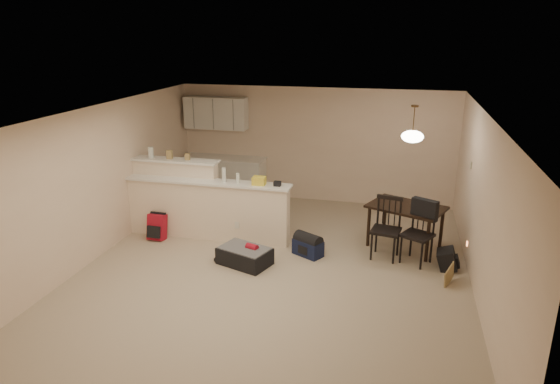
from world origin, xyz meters
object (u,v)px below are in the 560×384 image
(dining_chair_far, at_px, (417,234))
(suitcase, at_px, (245,256))
(pendant_lamp, at_px, (412,136))
(red_backpack, at_px, (157,227))
(dining_table, at_px, (406,211))
(dining_chair_near, at_px, (386,229))
(black_daypack, at_px, (447,259))
(navy_duffel, at_px, (308,248))

(dining_chair_far, relative_size, suitcase, 1.27)
(pendant_lamp, xyz_separation_m, red_backpack, (-4.38, -0.70, -1.76))
(dining_table, distance_m, pendant_lamp, 1.32)
(dining_chair_near, bearing_deg, black_daypack, -0.41)
(dining_chair_far, height_order, suitcase, dining_chair_far)
(suitcase, relative_size, red_backpack, 1.74)
(dining_chair_far, bearing_deg, navy_duffel, -147.66)
(dining_table, distance_m, dining_chair_near, 0.63)
(pendant_lamp, bearing_deg, navy_duffel, -155.19)
(red_backpack, xyz_separation_m, navy_duffel, (2.80, -0.03, -0.10))
(dining_table, xyz_separation_m, pendant_lamp, (0.00, 0.00, 1.32))
(dining_chair_far, xyz_separation_m, black_daypack, (0.49, -0.11, -0.36))
(dining_table, relative_size, dining_chair_far, 1.41)
(pendant_lamp, distance_m, red_backpack, 4.77)
(dining_table, relative_size, navy_duffel, 2.91)
(red_backpack, relative_size, navy_duffel, 0.94)
(navy_duffel, bearing_deg, red_backpack, -151.33)
(dining_table, relative_size, black_daypack, 4.02)
(red_backpack, bearing_deg, dining_chair_far, 3.40)
(dining_chair_near, xyz_separation_m, dining_chair_far, (0.50, -0.07, -0.00))
(red_backpack, bearing_deg, black_daypack, 2.07)
(suitcase, bearing_deg, pendant_lamp, 46.90)
(red_backpack, bearing_deg, dining_chair_near, 4.53)
(dining_chair_near, bearing_deg, dining_table, 68.60)
(dining_chair_far, height_order, navy_duffel, dining_chair_far)
(pendant_lamp, height_order, dining_chair_near, pendant_lamp)
(dining_table, xyz_separation_m, navy_duffel, (-1.58, -0.73, -0.54))
(dining_table, distance_m, dining_chair_far, 0.64)
(pendant_lamp, bearing_deg, dining_chair_far, -72.09)
(pendant_lamp, height_order, dining_chair_far, pendant_lamp)
(dining_table, height_order, pendant_lamp, pendant_lamp)
(pendant_lamp, xyz_separation_m, dining_chair_far, (0.19, -0.59, -1.47))
(dining_chair_far, xyz_separation_m, red_backpack, (-4.57, -0.11, -0.28))
(pendant_lamp, relative_size, suitcase, 0.76)
(navy_duffel, bearing_deg, dining_chair_near, 38.63)
(black_daypack, bearing_deg, suitcase, 105.65)
(dining_table, distance_m, red_backpack, 4.46)
(pendant_lamp, distance_m, suitcase, 3.39)
(dining_chair_far, height_order, black_daypack, dining_chair_far)
(pendant_lamp, height_order, suitcase, pendant_lamp)
(dining_chair_near, height_order, navy_duffel, dining_chair_near)
(dining_table, height_order, suitcase, dining_table)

